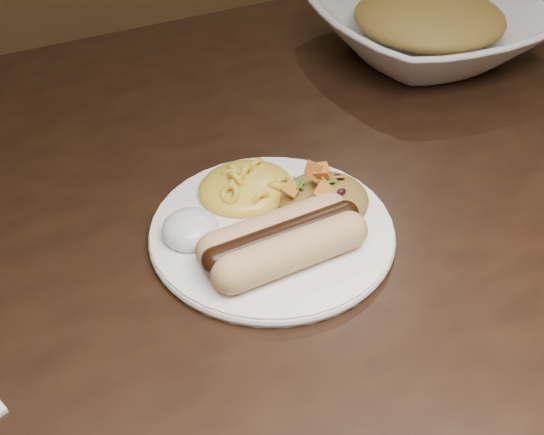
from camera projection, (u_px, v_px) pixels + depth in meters
name	position (u px, v px, depth m)	size (l,w,h in m)	color
table	(236.00, 283.00, 0.66)	(1.60, 0.90, 0.75)	black
plate	(272.00, 231.00, 0.57)	(0.22, 0.22, 0.01)	white
hotdog	(283.00, 240.00, 0.53)	(0.12, 0.07, 0.03)	#E9CC86
mac_and_cheese	(245.00, 176.00, 0.60)	(0.09, 0.08, 0.04)	yellow
sour_cream	(190.00, 223.00, 0.55)	(0.05, 0.05, 0.03)	white
taco_salad	(325.00, 193.00, 0.58)	(0.08, 0.08, 0.04)	#A54A22
serving_bowl	(427.00, 29.00, 0.84)	(0.29, 0.29, 0.07)	white
bowl_filling	(429.00, 19.00, 0.83)	(0.20, 0.20, 0.05)	#A54A22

